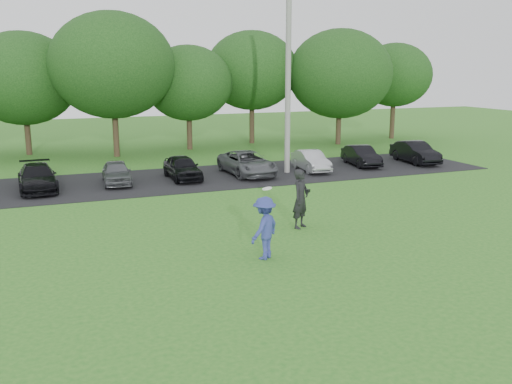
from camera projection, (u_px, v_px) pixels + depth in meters
ground at (302, 261)px, 16.15m from camera, size 100.00×100.00×0.00m
parking_lot at (184, 179)px, 27.94m from camera, size 32.00×6.50×0.03m
utility_pole at (288, 72)px, 28.53m from camera, size 0.28×0.28×10.23m
frisbee_player at (264, 228)px, 16.22m from camera, size 1.34×1.24×2.16m
camera_bystander at (301, 199)px, 19.32m from camera, size 0.89×0.82×2.03m
parked_cars at (174, 168)px, 27.54m from camera, size 28.37×4.40×1.22m
tree_row at (166, 75)px, 36.29m from camera, size 42.39×9.85×8.64m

